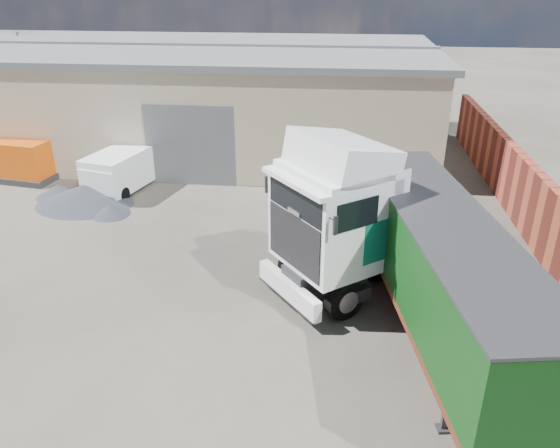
# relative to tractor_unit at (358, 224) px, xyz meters

# --- Properties ---
(ground) EXTENTS (120.00, 120.00, 0.00)m
(ground) POSITION_rel_tractor_unit_xyz_m (-5.13, -1.98, -2.09)
(ground) COLOR #2A2722
(ground) RESTS_ON ground
(warehouse) EXTENTS (30.60, 12.60, 5.42)m
(warehouse) POSITION_rel_tractor_unit_xyz_m (-11.13, 14.02, 0.57)
(warehouse) COLOR #C4B597
(warehouse) RESTS_ON ground
(brick_boundary_wall) EXTENTS (0.35, 26.00, 2.50)m
(brick_boundary_wall) POSITION_rel_tractor_unit_xyz_m (6.37, 4.02, -0.84)
(brick_boundary_wall) COLOR maroon
(brick_boundary_wall) RESTS_ON ground
(tractor_unit) EXTENTS (7.44, 6.68, 4.97)m
(tractor_unit) POSITION_rel_tractor_unit_xyz_m (0.00, 0.00, 0.00)
(tractor_unit) COLOR black
(tractor_unit) RESTS_ON ground
(box_trailer) EXTENTS (3.87, 10.65, 3.47)m
(box_trailer) POSITION_rel_tractor_unit_xyz_m (2.01, -2.26, 0.02)
(box_trailer) COLOR #2D2D30
(box_trailer) RESTS_ON ground
(panel_van) EXTENTS (2.76, 4.60, 1.76)m
(panel_van) POSITION_rel_tractor_unit_xyz_m (-9.97, 7.22, -1.18)
(panel_van) COLOR black
(panel_van) RESTS_ON ground
(orange_skip) EXTENTS (3.27, 2.34, 1.88)m
(orange_skip) POSITION_rel_tractor_unit_xyz_m (-15.08, 7.82, -1.27)
(orange_skip) COLOR #2D2D30
(orange_skip) RESTS_ON ground
(gravel_heap) EXTENTS (4.79, 4.28, 0.85)m
(gravel_heap) POSITION_rel_tractor_unit_xyz_m (-11.11, 5.28, -1.69)
(gravel_heap) COLOR black
(gravel_heap) RESTS_ON ground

